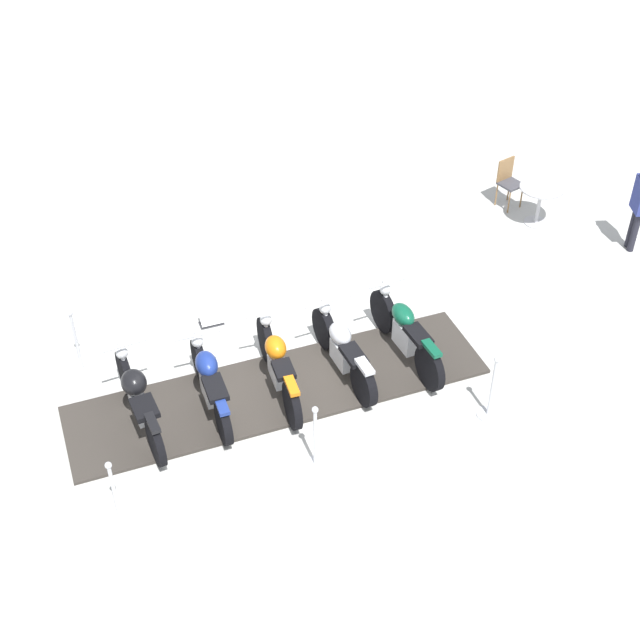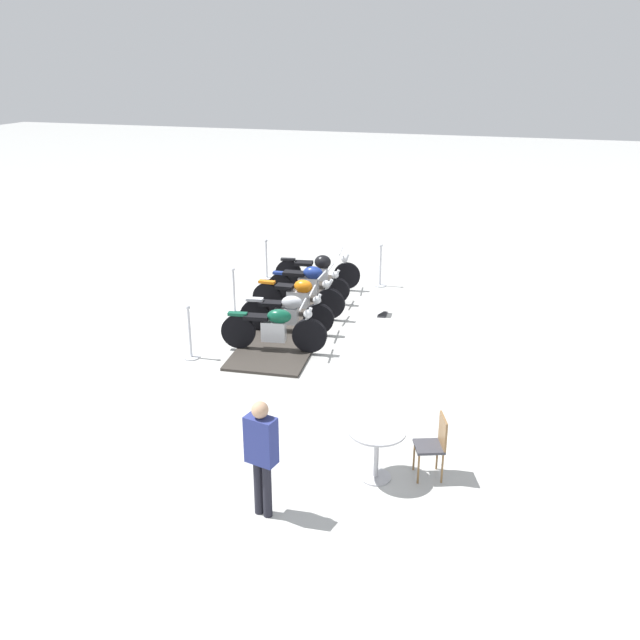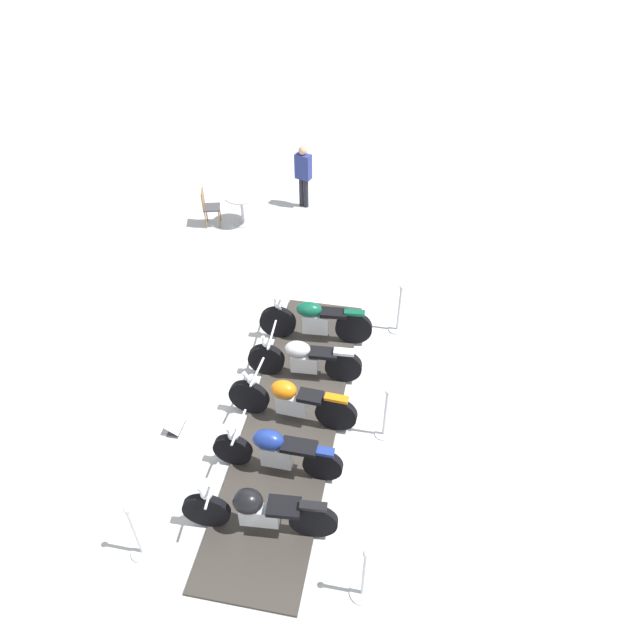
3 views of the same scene
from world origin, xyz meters
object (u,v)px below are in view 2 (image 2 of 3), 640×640
motorcycle_navy (309,282)px  bystander_person (261,449)px  info_placard (382,312)px  cafe_table (377,442)px  motorcycle_forest (275,328)px  stanchion_left_rear (267,266)px  motorcycle_copper (299,296)px  stanchion_right_rear (380,272)px  stanchion_left_mid (234,296)px  cafe_chair_near_table (434,443)px  motorcycle_black (319,270)px  stanchion_left_front (190,342)px  motorcycle_chrome (288,312)px

motorcycle_navy → bystander_person: bystander_person is taller
info_placard → cafe_table: bearing=6.5°
motorcycle_forest → motorcycle_navy: bearing=86.2°
stanchion_left_rear → motorcycle_copper: bearing=-54.9°
motorcycle_copper → stanchion_right_rear: bearing=64.0°
stanchion_right_rear → stanchion_left_mid: 4.11m
motorcycle_forest → cafe_chair_near_table: bearing=-51.7°
cafe_chair_near_table → motorcycle_black: bearing=-82.0°
info_placard → stanchion_left_rear: bearing=-122.0°
stanchion_left_front → motorcycle_chrome: bearing=51.1°
stanchion_left_front → bystander_person: bystander_person is taller
cafe_chair_near_table → stanchion_left_rear: bearing=-74.9°
motorcycle_chrome → stanchion_left_front: 2.29m
motorcycle_black → info_placard: 2.46m
info_placard → bystander_person: size_ratio=0.24×
motorcycle_black → stanchion_left_mid: bearing=-132.1°
motorcycle_chrome → cafe_chair_near_table: (3.81, -4.52, 0.07)m
motorcycle_copper → stanchion_left_front: size_ratio=1.98×
motorcycle_black → stanchion_right_rear: stanchion_right_rear is taller
stanchion_right_rear → motorcycle_forest: bearing=-103.1°
motorcycle_black → bystander_person: bearing=-86.7°
motorcycle_forest → cafe_table: size_ratio=2.66×
cafe_table → cafe_chair_near_table: 0.82m
motorcycle_forest → info_placard: 3.24m
motorcycle_copper → motorcycle_black: bearing=93.4°
stanchion_left_front → stanchion_left_rear: 5.38m
motorcycle_navy → cafe_table: size_ratio=2.50×
motorcycle_chrome → stanchion_right_rear: stanchion_right_rear is taller
motorcycle_forest → bystander_person: 5.33m
motorcycle_chrome → bystander_person: 6.33m
motorcycle_forest → cafe_table: motorcycle_forest is taller
motorcycle_forest → motorcycle_copper: 2.06m
stanchion_right_rear → cafe_table: (1.81, -8.63, 0.23)m
motorcycle_navy → motorcycle_black: motorcycle_black is taller
stanchion_left_front → cafe_chair_near_table: bearing=-27.6°
stanchion_left_rear → cafe_table: stanchion_left_rear is taller
motorcycle_navy → stanchion_left_rear: bearing=134.5°
stanchion_left_front → cafe_chair_near_table: 5.92m
motorcycle_chrome → stanchion_left_mid: size_ratio=1.88×
motorcycle_chrome → motorcycle_copper: motorcycle_copper is taller
stanchion_left_mid → motorcycle_chrome: bearing=-28.5°
motorcycle_black → cafe_table: size_ratio=2.68×
motorcycle_chrome → cafe_chair_near_table: 5.91m
motorcycle_black → stanchion_right_rear: size_ratio=1.93×
info_placard → cafe_chair_near_table: (2.06, -6.23, 0.49)m
motorcycle_forest → stanchion_left_mid: size_ratio=1.99×
stanchion_left_mid → stanchion_left_rear: 2.69m
cafe_table → cafe_chair_near_table: size_ratio=0.85×
cafe_chair_near_table → motorcycle_chrome: bearing=-69.9°
motorcycle_navy → stanchion_left_front: bearing=-112.2°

